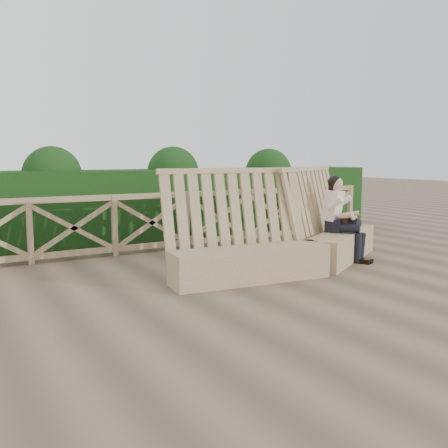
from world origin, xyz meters
TOP-DOWN VIEW (x-y plane):
  - ground at (0.00, 0.00)m, footprint 60.00×60.00m
  - bench at (1.42, 1.02)m, footprint 4.49×1.85m
  - woman at (2.48, 1.17)m, footprint 0.63×0.90m
  - guardrail at (0.00, 3.50)m, footprint 10.10×0.09m
  - hedge at (0.00, 4.70)m, footprint 12.00×1.20m

SIDE VIEW (x-z plane):
  - ground at x=0.00m, z-range 0.00..0.00m
  - bench at x=1.42m, z-range -0.40..1.22m
  - guardrail at x=0.00m, z-range 0.00..1.10m
  - hedge at x=0.00m, z-range 0.00..1.50m
  - woman at x=2.48m, z-range 0.06..1.51m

